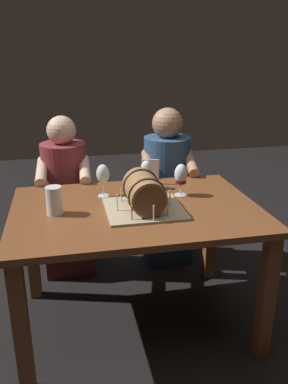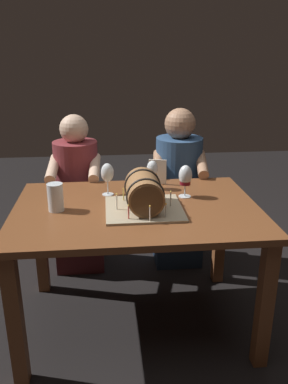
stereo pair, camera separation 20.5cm
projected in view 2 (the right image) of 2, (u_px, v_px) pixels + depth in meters
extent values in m
plane|color=black|center=(137.00, 321.00, 2.38)|extent=(8.00, 8.00, 0.00)
cube|color=brown|center=(136.00, 210.00, 2.13)|extent=(1.32, 0.92, 0.03)
cube|color=brown|center=(15.00, 321.00, 1.83)|extent=(0.07, 0.07, 0.71)
cube|color=brown|center=(265.00, 305.00, 1.94)|extent=(0.07, 0.07, 0.71)
cube|color=brown|center=(40.00, 242.00, 2.57)|extent=(0.07, 0.07, 0.71)
cube|color=brown|center=(220.00, 234.00, 2.68)|extent=(0.07, 0.07, 0.71)
cube|color=tan|center=(144.00, 209.00, 2.08)|extent=(0.40, 0.38, 0.01)
cylinder|color=olive|center=(144.00, 191.00, 2.05)|extent=(0.18, 0.29, 0.18)
cylinder|color=brown|center=(147.00, 202.00, 1.91)|extent=(0.16, 0.00, 0.16)
cylinder|color=brown|center=(141.00, 183.00, 2.18)|extent=(0.16, 0.00, 0.16)
torus|color=black|center=(146.00, 197.00, 1.97)|extent=(0.20, 0.01, 0.20)
torus|color=black|center=(143.00, 186.00, 2.12)|extent=(0.20, 0.01, 0.20)
cylinder|color=silver|center=(171.00, 199.00, 2.09)|extent=(0.01, 0.01, 0.08)
sphere|color=#F9C64C|center=(171.00, 192.00, 2.07)|extent=(0.01, 0.01, 0.01)
cylinder|color=silver|center=(158.00, 193.00, 2.20)|extent=(0.01, 0.01, 0.07)
sphere|color=#F9C64C|center=(158.00, 186.00, 2.19)|extent=(0.01, 0.01, 0.01)
cylinder|color=#EAD666|center=(141.00, 191.00, 2.23)|extent=(0.01, 0.01, 0.06)
sphere|color=#F9C64C|center=(141.00, 185.00, 2.22)|extent=(0.01, 0.01, 0.01)
cylinder|color=#EAD666|center=(123.00, 195.00, 2.17)|extent=(0.01, 0.01, 0.06)
sphere|color=#F9C64C|center=(123.00, 189.00, 2.16)|extent=(0.01, 0.01, 0.01)
cylinder|color=silver|center=(117.00, 202.00, 2.04)|extent=(0.01, 0.01, 0.08)
sphere|color=#F9C64C|center=(117.00, 194.00, 2.03)|extent=(0.01, 0.01, 0.01)
cylinder|color=#D64C47|center=(129.00, 213.00, 1.93)|extent=(0.01, 0.01, 0.06)
sphere|color=#F9C64C|center=(129.00, 205.00, 1.92)|extent=(0.01, 0.01, 0.01)
cylinder|color=silver|center=(150.00, 214.00, 1.90)|extent=(0.01, 0.01, 0.07)
sphere|color=#F9C64C|center=(150.00, 206.00, 1.89)|extent=(0.01, 0.01, 0.01)
cylinder|color=silver|center=(166.00, 211.00, 1.95)|extent=(0.01, 0.01, 0.06)
sphere|color=#F9C64C|center=(166.00, 204.00, 1.94)|extent=(0.01, 0.01, 0.01)
cylinder|color=white|center=(108.00, 194.00, 2.30)|extent=(0.07, 0.07, 0.00)
cylinder|color=white|center=(108.00, 188.00, 2.29)|extent=(0.01, 0.01, 0.08)
ellipsoid|color=white|center=(107.00, 173.00, 2.26)|extent=(0.07, 0.07, 0.11)
cylinder|color=white|center=(152.00, 188.00, 2.40)|extent=(0.07, 0.07, 0.00)
cylinder|color=white|center=(152.00, 182.00, 2.39)|extent=(0.01, 0.01, 0.07)
ellipsoid|color=white|center=(152.00, 169.00, 2.36)|extent=(0.07, 0.07, 0.10)
cylinder|color=#C6842D|center=(152.00, 172.00, 2.37)|extent=(0.06, 0.06, 0.04)
cylinder|color=white|center=(185.00, 196.00, 2.27)|extent=(0.07, 0.07, 0.00)
cylinder|color=white|center=(185.00, 191.00, 2.26)|extent=(0.01, 0.01, 0.07)
ellipsoid|color=white|center=(185.00, 175.00, 2.23)|extent=(0.08, 0.08, 0.12)
cylinder|color=maroon|center=(185.00, 180.00, 2.24)|extent=(0.06, 0.06, 0.05)
cylinder|color=white|center=(56.00, 197.00, 2.05)|extent=(0.08, 0.08, 0.15)
cylinder|color=#C6842D|center=(56.00, 202.00, 2.06)|extent=(0.08, 0.08, 0.10)
cylinder|color=white|center=(55.00, 191.00, 2.04)|extent=(0.08, 0.08, 0.01)
cube|color=silver|center=(158.00, 172.00, 2.46)|extent=(0.11, 0.05, 0.16)
cube|color=#4C1B1E|center=(80.00, 237.00, 2.94)|extent=(0.34, 0.32, 0.45)
cylinder|color=maroon|center=(77.00, 176.00, 2.78)|extent=(0.32, 0.32, 0.50)
sphere|color=beige|center=(74.00, 129.00, 2.66)|extent=(0.19, 0.19, 0.19)
cylinder|color=beige|center=(95.00, 168.00, 2.63)|extent=(0.08, 0.31, 0.14)
cylinder|color=beige|center=(53.00, 169.00, 2.61)|extent=(0.08, 0.31, 0.14)
cube|color=#1B2D46|center=(177.00, 233.00, 3.01)|extent=(0.34, 0.32, 0.45)
cylinder|color=#2D4C75|center=(179.00, 172.00, 2.84)|extent=(0.37, 0.37, 0.51)
sphere|color=#A87A5B|center=(180.00, 124.00, 2.73)|extent=(0.22, 0.22, 0.22)
cylinder|color=#A87A5B|center=(202.00, 164.00, 2.68)|extent=(0.11, 0.31, 0.14)
cylinder|color=#A87A5B|center=(158.00, 164.00, 2.69)|extent=(0.11, 0.31, 0.14)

